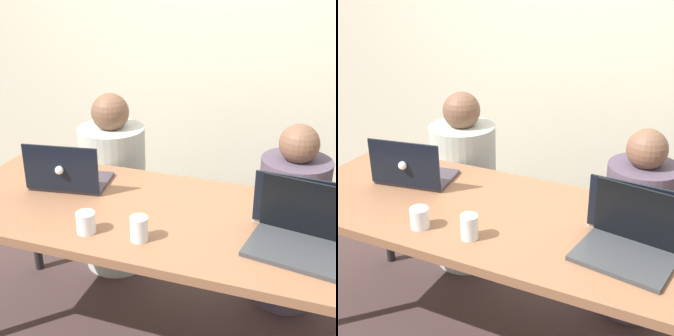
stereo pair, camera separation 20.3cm
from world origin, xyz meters
The scene contains 9 objects.
back_wall centered at (0.00, 1.24, 1.23)m, with size 5.15×0.10×2.46m, color beige.
desk centered at (0.00, 0.00, 0.69)m, with size 1.98×0.79×0.75m.
person_on_left centered at (-0.51, 0.58, 0.48)m, with size 0.45×0.45×1.09m.
person_on_right centered at (0.51, 0.58, 0.46)m, with size 0.43×0.43×1.03m.
laptop_back_right centered at (0.56, 0.12, 0.80)m, with size 0.37×0.29×0.24m.
laptop_back_left centered at (-0.51, 0.10, 0.80)m, with size 0.39×0.31×0.24m.
laptop_front_right centered at (0.58, -0.08, 0.80)m, with size 0.38×0.31×0.24m.
water_glass_center centered at (-0.01, -0.23, 0.79)m, with size 0.07×0.07×0.10m.
water_glass_left centered at (-0.24, -0.25, 0.79)m, with size 0.08×0.08×0.09m.
Camera 2 is at (0.80, -1.60, 1.75)m, focal length 50.00 mm.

